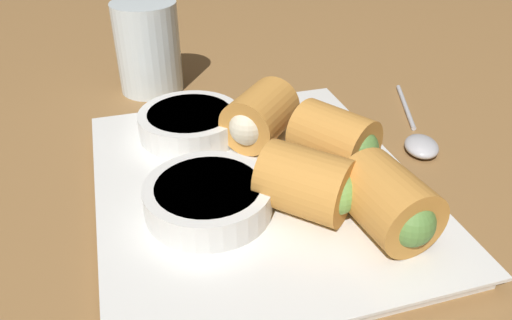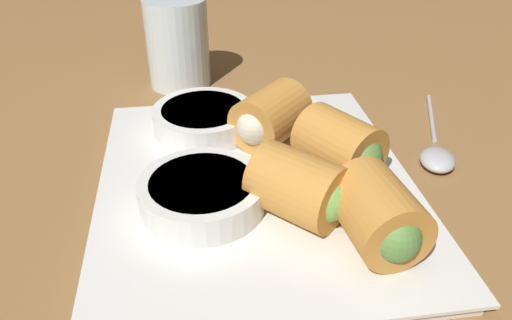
{
  "view_description": "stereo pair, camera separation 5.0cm",
  "coord_description": "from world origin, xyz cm",
  "px_view_note": "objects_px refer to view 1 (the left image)",
  "views": [
    {
      "loc": [
        -35.27,
        7.23,
        28.12
      ],
      "look_at": [
        -2.02,
        -2.63,
        5.61
      ],
      "focal_mm": 35.0,
      "sensor_mm": 36.0,
      "label": 1
    },
    {
      "loc": [
        -36.35,
        2.35,
        28.12
      ],
      "look_at": [
        -2.02,
        -2.63,
        5.61
      ],
      "focal_mm": 35.0,
      "sensor_mm": 36.0,
      "label": 2
    }
  ],
  "objects_px": {
    "dipping_bowl_far": "(190,122)",
    "spoon": "(421,143)",
    "dipping_bowl_near": "(208,197)",
    "drinking_glass": "(148,47)",
    "serving_plate": "(256,188)"
  },
  "relations": [
    {
      "from": "dipping_bowl_far",
      "to": "spoon",
      "type": "xyz_separation_m",
      "value": [
        -0.07,
        -0.22,
        -0.02
      ]
    },
    {
      "from": "dipping_bowl_far",
      "to": "spoon",
      "type": "height_order",
      "value": "dipping_bowl_far"
    },
    {
      "from": "serving_plate",
      "to": "drinking_glass",
      "type": "relative_size",
      "value": 2.95
    },
    {
      "from": "dipping_bowl_far",
      "to": "spoon",
      "type": "relative_size",
      "value": 0.59
    },
    {
      "from": "dipping_bowl_far",
      "to": "drinking_glass",
      "type": "bearing_deg",
      "value": 8.03
    },
    {
      "from": "dipping_bowl_near",
      "to": "spoon",
      "type": "xyz_separation_m",
      "value": [
        0.06,
        -0.23,
        -0.02
      ]
    },
    {
      "from": "dipping_bowl_near",
      "to": "dipping_bowl_far",
      "type": "bearing_deg",
      "value": -3.72
    },
    {
      "from": "dipping_bowl_near",
      "to": "spoon",
      "type": "distance_m",
      "value": 0.23
    },
    {
      "from": "serving_plate",
      "to": "spoon",
      "type": "distance_m",
      "value": 0.18
    },
    {
      "from": "dipping_bowl_far",
      "to": "drinking_glass",
      "type": "xyz_separation_m",
      "value": [
        0.15,
        0.02,
        0.02
      ]
    },
    {
      "from": "dipping_bowl_near",
      "to": "spoon",
      "type": "bearing_deg",
      "value": -76.24
    },
    {
      "from": "dipping_bowl_near",
      "to": "spoon",
      "type": "relative_size",
      "value": 0.59
    },
    {
      "from": "dipping_bowl_far",
      "to": "dipping_bowl_near",
      "type": "bearing_deg",
      "value": 176.28
    },
    {
      "from": "spoon",
      "to": "drinking_glass",
      "type": "xyz_separation_m",
      "value": [
        0.22,
        0.24,
        0.05
      ]
    },
    {
      "from": "dipping_bowl_near",
      "to": "drinking_glass",
      "type": "bearing_deg",
      "value": 2.79
    }
  ]
}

